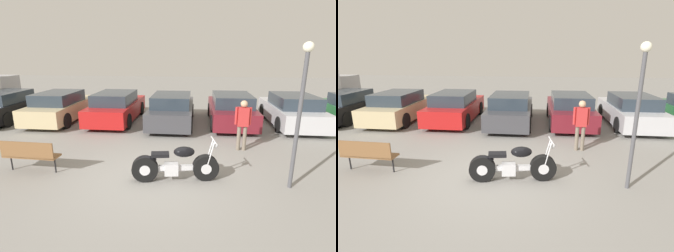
{
  "view_description": "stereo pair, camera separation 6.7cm",
  "coord_description": "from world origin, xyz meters",
  "views": [
    {
      "loc": [
        1.02,
        -6.02,
        3.09
      ],
      "look_at": [
        0.17,
        1.96,
        0.85
      ],
      "focal_mm": 28.0,
      "sensor_mm": 36.0,
      "label": 1
    },
    {
      "loc": [
        1.09,
        -6.02,
        3.09
      ],
      "look_at": [
        0.17,
        1.96,
        0.85
      ],
      "focal_mm": 28.0,
      "sensor_mm": 36.0,
      "label": 2
    }
  ],
  "objects": [
    {
      "name": "ground_plane",
      "position": [
        0.0,
        0.0,
        0.0
      ],
      "size": [
        60.0,
        60.0,
        0.0
      ],
      "primitive_type": "plane",
      "color": "gray"
    },
    {
      "name": "motorcycle",
      "position": [
        0.55,
        -0.05,
        0.41
      ],
      "size": [
        2.17,
        0.71,
        1.06
      ],
      "color": "black",
      "rests_on": "ground_plane"
    },
    {
      "name": "parked_car_black",
      "position": [
        -7.87,
        5.39,
        0.66
      ],
      "size": [
        1.88,
        4.39,
        1.37
      ],
      "color": "black",
      "rests_on": "ground_plane"
    },
    {
      "name": "parked_car_champagne",
      "position": [
        -5.25,
        5.47,
        0.66
      ],
      "size": [
        1.88,
        4.39,
        1.37
      ],
      "color": "#C6B284",
      "rests_on": "ground_plane"
    },
    {
      "name": "parked_car_red",
      "position": [
        -2.63,
        5.66,
        0.66
      ],
      "size": [
        1.88,
        4.39,
        1.37
      ],
      "color": "red",
      "rests_on": "ground_plane"
    },
    {
      "name": "parked_car_dark_grey",
      "position": [
        -0.01,
        5.38,
        0.66
      ],
      "size": [
        1.88,
        4.39,
        1.37
      ],
      "color": "#3D3D42",
      "rests_on": "ground_plane"
    },
    {
      "name": "parked_car_maroon",
      "position": [
        2.61,
        5.71,
        0.66
      ],
      "size": [
        1.88,
        4.39,
        1.37
      ],
      "color": "maroon",
      "rests_on": "ground_plane"
    },
    {
      "name": "parked_car_silver",
      "position": [
        5.23,
        5.76,
        0.66
      ],
      "size": [
        1.88,
        4.39,
        1.37
      ],
      "color": "#BCBCC1",
      "rests_on": "ground_plane"
    },
    {
      "name": "park_bench",
      "position": [
        -3.29,
        -0.01,
        0.54
      ],
      "size": [
        1.49,
        0.45,
        0.89
      ],
      "color": "brown",
      "rests_on": "ground_plane"
    },
    {
      "name": "lamp_post",
      "position": [
        3.31,
        -0.12,
        2.08
      ],
      "size": [
        0.22,
        0.22,
        3.33
      ],
      "color": "#4C4C51",
      "rests_on": "ground_plane"
    },
    {
      "name": "person_standing",
      "position": [
        2.55,
        2.31,
        0.98
      ],
      "size": [
        0.52,
        0.22,
        1.66
      ],
      "color": "#726656",
      "rests_on": "ground_plane"
    }
  ]
}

